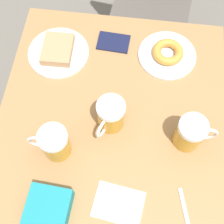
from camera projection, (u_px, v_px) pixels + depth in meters
ground_plane at (112, 165)px, 1.76m from camera, size 8.00×8.00×0.00m
table at (112, 121)px, 1.18m from camera, size 0.81×0.90×0.70m
plate_with_cake at (58, 51)px, 1.21m from camera, size 0.24×0.24×0.04m
plate_with_donut at (167, 54)px, 1.21m from camera, size 0.23×0.23×0.04m
beer_mug_left at (111, 115)px, 1.05m from camera, size 0.10×0.13×0.13m
beer_mug_center at (54, 143)px, 1.01m from camera, size 0.14×0.10×0.13m
beer_mug_right at (191, 133)px, 1.02m from camera, size 0.14×0.10×0.13m
napkin_folded at (118, 204)px, 0.99m from camera, size 0.17×0.13×0.00m
fork at (186, 214)px, 0.98m from camera, size 0.05×0.16×0.00m
passport_near_edge at (113, 42)px, 1.25m from camera, size 0.13×0.10×0.01m
blue_pouch at (49, 208)px, 0.95m from camera, size 0.14×0.13×0.06m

